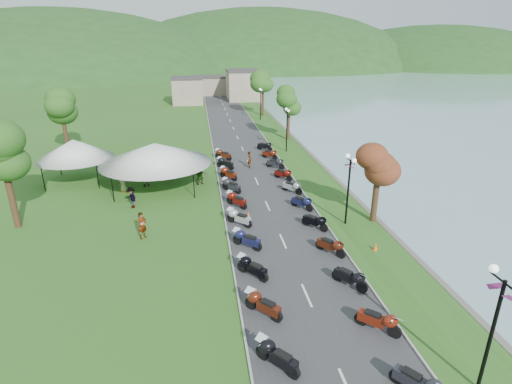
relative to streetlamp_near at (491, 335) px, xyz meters
name	(u,v)px	position (x,y,z in m)	size (l,w,h in m)	color
road	(242,149)	(-4.92, 36.65, -2.49)	(7.00, 120.00, 0.02)	#39393C
hills_backdrop	(206,66)	(-4.92, 196.65, -2.50)	(360.00, 120.00, 76.00)	#285621
far_building	(211,87)	(-6.92, 81.65, 0.00)	(18.00, 16.00, 5.00)	gray
moto_row_left	(246,240)	(-7.43, 12.13, -1.95)	(2.60, 42.70, 1.10)	#331411
moto_row_right	(307,211)	(-2.42, 15.96, -1.95)	(2.60, 41.28, 1.10)	#331411
streetlamp_near	(491,335)	(0.00, 0.00, 0.00)	(1.40, 1.40, 5.00)	black
vendor_tent_main	(156,165)	(-13.92, 24.52, -0.50)	(6.49, 6.49, 4.00)	silver
vendor_tent_side	(76,161)	(-21.33, 26.99, -0.50)	(4.53, 4.53, 4.00)	silver
tree_park_left	(4,167)	(-23.05, 17.49, 1.92)	(3.19, 3.19, 8.85)	#346B21
tree_lakeside	(377,178)	(2.25, 14.85, 0.78)	(2.36, 2.36, 6.55)	#346B21
pedestrian_a	(144,238)	(-14.05, 14.44, -2.50)	(0.68, 0.50, 1.87)	slate
pedestrian_b	(145,186)	(-15.09, 24.77, -2.50)	(0.76, 0.42, 1.57)	slate
pedestrian_c	(133,208)	(-15.51, 19.85, -2.50)	(1.10, 0.46, 1.71)	slate
traffic_cone_near	(255,292)	(-7.56, 6.97, -2.23)	(0.34, 0.34, 0.54)	#F2590C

